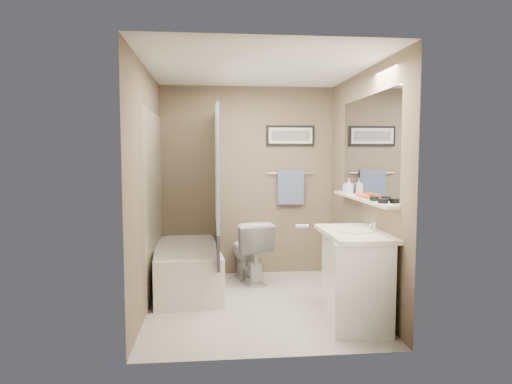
{
  "coord_description": "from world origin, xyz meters",
  "views": [
    {
      "loc": [
        -0.47,
        -4.57,
        1.55
      ],
      "look_at": [
        0.0,
        0.15,
        1.15
      ],
      "focal_mm": 32.0,
      "sensor_mm": 36.0,
      "label": 1
    }
  ],
  "objects": [
    {
      "name": "faucet_knob",
      "position": [
        1.03,
        -0.46,
        0.87
      ],
      "size": [
        0.05,
        0.05,
        0.05
      ],
      "primitive_type": "sphere",
      "color": "white",
      "rests_on": "countertop"
    },
    {
      "name": "wall_front",
      "position": [
        0.0,
        -1.23,
        1.2
      ],
      "size": [
        2.2,
        0.04,
        2.4
      ],
      "primitive_type": "cube",
      "color": "brown",
      "rests_on": "ground"
    },
    {
      "name": "curtain_rod",
      "position": [
        -0.4,
        0.5,
        2.05
      ],
      "size": [
        0.02,
        1.55,
        0.02
      ],
      "primitive_type": "cylinder",
      "rotation": [
        1.57,
        0.0,
        0.0
      ],
      "color": "silver",
      "rests_on": "wall_left"
    },
    {
      "name": "wall_back",
      "position": [
        0.0,
        1.23,
        1.2
      ],
      "size": [
        2.2,
        0.04,
        2.4
      ],
      "primitive_type": "cube",
      "color": "brown",
      "rests_on": "ground"
    },
    {
      "name": "door_handle",
      "position": [
        0.22,
        -1.19,
        1.0
      ],
      "size": [
        0.1,
        0.02,
        0.02
      ],
      "primitive_type": "cylinder",
      "rotation": [
        0.0,
        1.57,
        0.0
      ],
      "color": "silver",
      "rests_on": "door"
    },
    {
      "name": "art_frame",
      "position": [
        0.55,
        1.23,
        1.78
      ],
      "size": [
        0.62,
        0.02,
        0.26
      ],
      "primitive_type": "cube",
      "color": "black",
      "rests_on": "wall_back"
    },
    {
      "name": "ground",
      "position": [
        0.0,
        0.0,
        0.0
      ],
      "size": [
        2.5,
        2.5,
        0.0
      ],
      "primitive_type": "plane",
      "color": "beige",
      "rests_on": "ground"
    },
    {
      "name": "ceiling",
      "position": [
        0.0,
        0.0,
        2.38
      ],
      "size": [
        2.2,
        2.5,
        0.04
      ],
      "primitive_type": "cube",
      "color": "white",
      "rests_on": "wall_back"
    },
    {
      "name": "curtain_upper",
      "position": [
        -0.4,
        0.5,
        1.4
      ],
      "size": [
        0.03,
        1.45,
        1.28
      ],
      "primitive_type": "cube",
      "color": "silver",
      "rests_on": "curtain_rod"
    },
    {
      "name": "towel_bar",
      "position": [
        0.55,
        1.22,
        1.3
      ],
      "size": [
        0.6,
        0.02,
        0.02
      ],
      "primitive_type": "cylinder",
      "rotation": [
        0.0,
        1.57,
        0.0
      ],
      "color": "silver",
      "rests_on": "wall_back"
    },
    {
      "name": "toilet",
      "position": [
        -0.01,
        0.87,
        0.38
      ],
      "size": [
        0.57,
        0.81,
        0.75
      ],
      "primitive_type": "imported",
      "rotation": [
        0.0,
        0.0,
        3.35
      ],
      "color": "silver",
      "rests_on": "ground"
    },
    {
      "name": "candle_bowl_near",
      "position": [
        1.04,
        -0.72,
        1.14
      ],
      "size": [
        0.09,
        0.09,
        0.04
      ],
      "primitive_type": "cylinder",
      "color": "black",
      "rests_on": "shelf"
    },
    {
      "name": "hair_brush_front",
      "position": [
        1.04,
        -0.26,
        1.14
      ],
      "size": [
        0.05,
        0.22,
        0.04
      ],
      "primitive_type": "cylinder",
      "rotation": [
        1.57,
        0.0,
        -0.04
      ],
      "color": "#C4551B",
      "rests_on": "shelf"
    },
    {
      "name": "faucet_spout",
      "position": [
        1.03,
        -0.56,
        0.89
      ],
      "size": [
        0.02,
        0.02,
        0.1
      ],
      "primitive_type": "cylinder",
      "color": "silver",
      "rests_on": "countertop"
    },
    {
      "name": "candle_bowl_far",
      "position": [
        1.04,
        -0.51,
        1.14
      ],
      "size": [
        0.09,
        0.09,
        0.04
      ],
      "primitive_type": "cylinder",
      "color": "black",
      "rests_on": "shelf"
    },
    {
      "name": "bathtub",
      "position": [
        -0.75,
        0.59,
        0.25
      ],
      "size": [
        0.83,
        1.55,
        0.5
      ],
      "primitive_type": "cube",
      "rotation": [
        0.0,
        0.0,
        0.09
      ],
      "color": "white",
      "rests_on": "ground"
    },
    {
      "name": "art_image",
      "position": [
        0.55,
        1.22,
        1.78
      ],
      "size": [
        0.5,
        0.0,
        0.13
      ],
      "primitive_type": "cube",
      "color": "#595959",
      "rests_on": "art_mat"
    },
    {
      "name": "wall_left",
      "position": [
        -1.08,
        0.0,
        1.2
      ],
      "size": [
        0.04,
        2.5,
        2.4
      ],
      "primitive_type": "cube",
      "color": "brown",
      "rests_on": "ground"
    },
    {
      "name": "sink_basin",
      "position": [
        0.83,
        -0.56,
        0.85
      ],
      "size": [
        0.34,
        0.34,
        0.01
      ],
      "primitive_type": "cylinder",
      "color": "white",
      "rests_on": "countertop"
    },
    {
      "name": "tile_surround",
      "position": [
        -1.09,
        0.5,
        1.0
      ],
      "size": [
        0.02,
        1.55,
        2.0
      ],
      "primitive_type": "cube",
      "color": "#B9AA8C",
      "rests_on": "wall_left"
    },
    {
      "name": "art_mat",
      "position": [
        0.55,
        1.22,
        1.78
      ],
      "size": [
        0.56,
        0.0,
        0.2
      ],
      "primitive_type": "cube",
      "color": "white",
      "rests_on": "art_frame"
    },
    {
      "name": "countertop",
      "position": [
        0.84,
        -0.56,
        0.82
      ],
      "size": [
        0.54,
        0.96,
        0.04
      ],
      "primitive_type": "cube",
      "color": "white",
      "rests_on": "vanity"
    },
    {
      "name": "hair_brush_back",
      "position": [
        1.04,
        -0.12,
        1.14
      ],
      "size": [
        0.04,
        0.22,
        0.04
      ],
      "primitive_type": "cylinder",
      "rotation": [
        1.57,
        0.0,
        0.01
      ],
      "color": "#EA5521",
      "rests_on": "shelf"
    },
    {
      "name": "glass_jar",
      "position": [
        1.04,
        0.36,
        1.17
      ],
      "size": [
        0.08,
        0.08,
        0.1
      ],
      "primitive_type": "cylinder",
      "color": "silver",
      "rests_on": "shelf"
    },
    {
      "name": "soap_bottle",
      "position": [
        1.04,
        0.28,
        1.2
      ],
      "size": [
        0.08,
        0.08,
        0.16
      ],
      "primitive_type": "imported",
      "rotation": [
        0.0,
        0.0,
        0.03
      ],
      "color": "#999999",
      "rests_on": "shelf"
    },
    {
      "name": "tub_rim",
      "position": [
        -0.75,
        0.59,
        0.5
      ],
      "size": [
        0.56,
        1.36,
        0.02
      ],
      "primitive_type": "cube",
      "color": "silver",
      "rests_on": "bathtub"
    },
    {
      "name": "wall_right",
      "position": [
        1.08,
        0.0,
        1.2
      ],
      "size": [
        0.04,
        2.5,
        2.4
      ],
      "primitive_type": "cube",
      "color": "brown",
      "rests_on": "ground"
    },
    {
      "name": "pink_comb",
      "position": [
        1.04,
        0.02,
        1.12
      ],
      "size": [
        0.04,
        0.16,
        0.01
      ],
      "primitive_type": "cube",
      "rotation": [
        0.0,
        0.0,
        -0.08
      ],
      "color": "pink",
      "rests_on": "shelf"
    },
    {
      "name": "door",
      "position": [
        0.55,
        -1.24,
        1.0
      ],
      "size": [
        0.8,
        0.02,
        2.0
      ],
      "primitive_type": "cube",
      "color": "silver",
      "rests_on": "wall_front"
    },
    {
      "name": "curtain_lower",
      "position": [
        -0.4,
        0.5,
        0.58
      ],
      "size": [
        0.03,
        1.45,
        0.36
      ],
      "primitive_type": "cube",
      "color": "#2A2D4F",
      "rests_on": "curtain_rod"
    },
    {
      "name": "shelf",
      "position": [
        1.04,
        -0.15,
        1.1
      ],
      "size": [
        0.12,
        1.6,
        0.03
      ],
      "primitive_type": "cube",
      "color": "silver",
      "rests_on": "wall_right"
    },
    {
      "name": "vanity",
      "position": [
        0.85,
        -0.56,
        0.4
      ],
      "size": [
        0.6,
        0.95,
        0.8
      ],
      "primitive_type": "cube",
      "rotation": [
        0.0,
        0.0,
        -0.12
      ],
      "color": "white",
      "rests_on": "ground"
    },
    {
      "name": "mirror",
      "position": [
        1.09,
        -0.15,
        1.62
      ],
      "size": [
        0.02,
        1.6,
        1.0
      ],
      "primitive_type": "cube",
      "color": "silver",
      "rests_on": "wall_right"
    },
    {
      "name": "towel",
      "position": [
        0.55,
        1.2,
        1.12
      ],
      "size": [
        0.34,
        0.05,
        0.44
      ],
      "primitive_type": "cube",
      "color": "#7F95B9",
      "rests_on": "towel_bar"
    }
  ]
}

